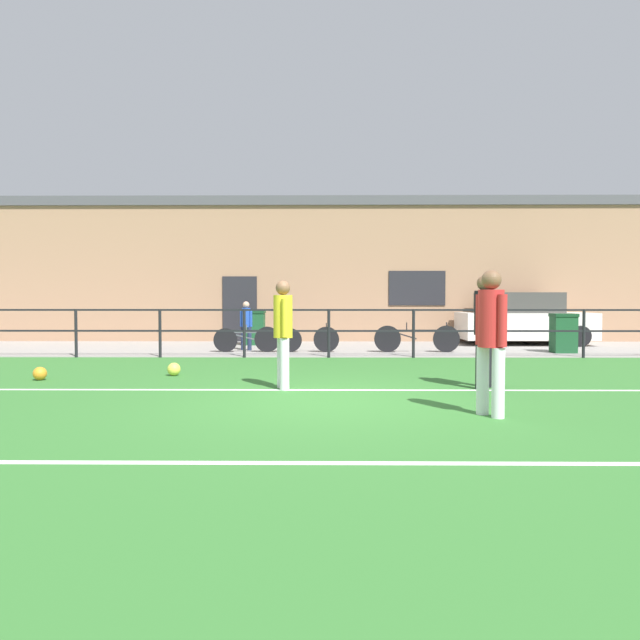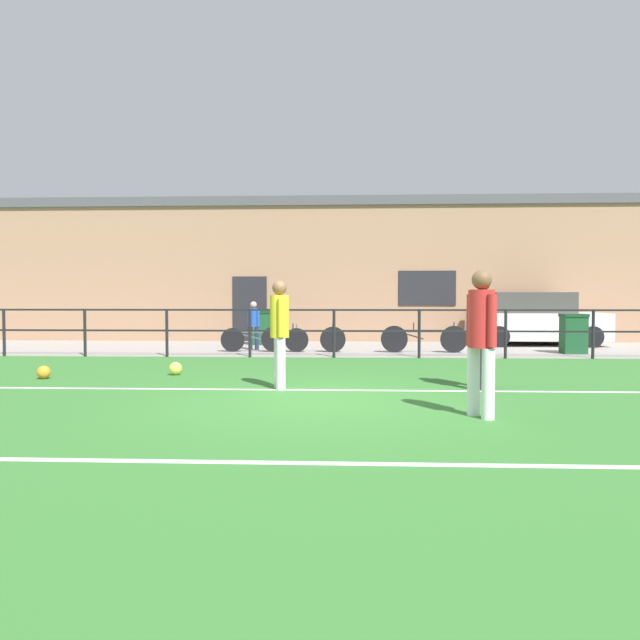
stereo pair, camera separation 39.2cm
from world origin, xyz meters
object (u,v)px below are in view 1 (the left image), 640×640
at_px(player_striker, 491,333).
at_px(trash_bin_1, 563,333).
at_px(parked_car_red, 523,320).
at_px(bicycle_parked_1, 417,338).
at_px(trash_bin_0, 254,327).
at_px(player_winger, 283,327).
at_px(bicycle_parked_0, 297,339).
at_px(spectator_child, 246,323).
at_px(bicycle_parked_2, 257,340).
at_px(player_goalkeeper, 484,324).
at_px(soccer_ball_spare, 174,369).
at_px(soccer_ball_match, 40,374).

xyz_separation_m(player_striker, trash_bin_1, (4.08, 8.12, -0.47)).
bearing_deg(parked_car_red, bicycle_parked_1, -143.05).
bearing_deg(bicycle_parked_1, trash_bin_0, 151.56).
height_order(player_winger, bicycle_parked_0, player_winger).
distance_m(spectator_child, bicycle_parked_0, 1.54).
bearing_deg(bicycle_parked_2, trash_bin_1, -0.46).
bearing_deg(player_goalkeeper, bicycle_parked_0, -114.71).
xyz_separation_m(bicycle_parked_2, trash_bin_1, (7.80, -0.06, 0.18)).
bearing_deg(parked_car_red, player_striker, -109.95).
xyz_separation_m(bicycle_parked_1, trash_bin_1, (3.72, -0.06, 0.15)).
bearing_deg(parked_car_red, bicycle_parked_0, -157.98).
distance_m(soccer_ball_spare, spectator_child, 5.17).
xyz_separation_m(parked_car_red, trash_bin_1, (0.13, -2.76, -0.23)).
xyz_separation_m(parked_car_red, trash_bin_0, (-8.06, -0.27, -0.22)).
bearing_deg(player_winger, soccer_ball_match, -116.76).
height_order(parked_car_red, bicycle_parked_1, parked_car_red).
bearing_deg(trash_bin_0, soccer_ball_match, -110.05).
distance_m(soccer_ball_match, bicycle_parked_0, 6.61).
distance_m(player_striker, soccer_ball_spare, 6.04).
bearing_deg(trash_bin_0, soccer_ball_spare, -95.04).
relative_size(player_striker, trash_bin_0, 1.71).
bearing_deg(player_winger, bicycle_parked_1, 139.49).
relative_size(soccer_ball_match, parked_car_red, 0.06).
relative_size(bicycle_parked_0, trash_bin_1, 2.18).
xyz_separation_m(player_winger, spectator_child, (-1.46, 6.65, -0.20)).
relative_size(player_goalkeeper, player_winger, 1.05).
bearing_deg(trash_bin_1, bicycle_parked_2, 179.54).
bearing_deg(player_striker, spectator_child, -3.07).
xyz_separation_m(player_winger, trash_bin_0, (-1.48, 8.50, -0.42)).
height_order(soccer_ball_spare, bicycle_parked_1, bicycle_parked_1).
distance_m(bicycle_parked_1, trash_bin_1, 3.72).
bearing_deg(soccer_ball_spare, player_winger, -36.61).
xyz_separation_m(soccer_ball_match, bicycle_parked_0, (4.15, 5.14, 0.25)).
height_order(parked_car_red, trash_bin_0, parked_car_red).
distance_m(bicycle_parked_1, bicycle_parked_2, 4.09).
relative_size(soccer_ball_match, bicycle_parked_0, 0.11).
bearing_deg(trash_bin_1, bicycle_parked_1, 179.04).
distance_m(soccer_ball_match, spectator_child, 6.39).
xyz_separation_m(bicycle_parked_1, bicycle_parked_2, (-4.09, -0.00, -0.03)).
distance_m(bicycle_parked_0, bicycle_parked_1, 3.08).
bearing_deg(player_goalkeeper, bicycle_parked_2, -107.75).
distance_m(player_striker, soccer_ball_match, 7.56).
relative_size(player_winger, bicycle_parked_2, 0.74).
bearing_deg(soccer_ball_match, bicycle_parked_1, 35.37).
bearing_deg(bicycle_parked_2, parked_car_red, 19.36).
relative_size(parked_car_red, trash_bin_1, 3.83).
height_order(player_winger, spectator_child, player_winger).
bearing_deg(player_goalkeeper, player_winger, -51.07).
relative_size(player_striker, soccer_ball_spare, 7.38).
relative_size(soccer_ball_match, spectator_child, 0.18).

